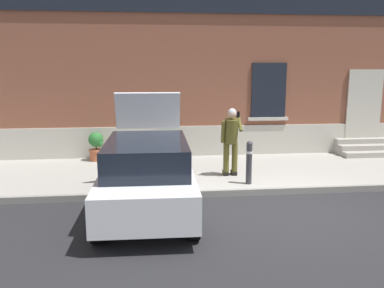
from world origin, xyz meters
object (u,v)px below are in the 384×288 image
(bollard_near_person, at_px, (249,161))
(person_on_phone, at_px, (231,137))
(planter_terracotta, at_px, (96,146))
(planter_charcoal, at_px, (169,144))
(hatchback_car_white, at_px, (148,173))

(bollard_near_person, bearing_deg, person_on_phone, 110.54)
(bollard_near_person, xyz_separation_m, planter_terracotta, (-3.93, 2.87, -0.11))
(person_on_phone, xyz_separation_m, planter_charcoal, (-1.46, 2.09, -0.54))
(hatchback_car_white, xyz_separation_m, planter_terracotta, (-1.54, 4.07, -0.19))
(hatchback_car_white, relative_size, person_on_phone, 2.35)
(bollard_near_person, xyz_separation_m, planter_charcoal, (-1.75, 2.85, -0.11))
(planter_terracotta, bearing_deg, bollard_near_person, -36.12)
(bollard_near_person, relative_size, person_on_phone, 0.60)
(bollard_near_person, bearing_deg, planter_charcoal, 121.50)
(person_on_phone, xyz_separation_m, planter_terracotta, (-3.65, 2.11, -0.54))
(hatchback_car_white, xyz_separation_m, person_on_phone, (2.10, 1.96, 0.35))
(planter_terracotta, bearing_deg, planter_charcoal, -0.50)
(person_on_phone, bearing_deg, hatchback_car_white, -127.12)
(hatchback_car_white, height_order, bollard_near_person, hatchback_car_white)
(hatchback_car_white, distance_m, planter_charcoal, 4.11)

